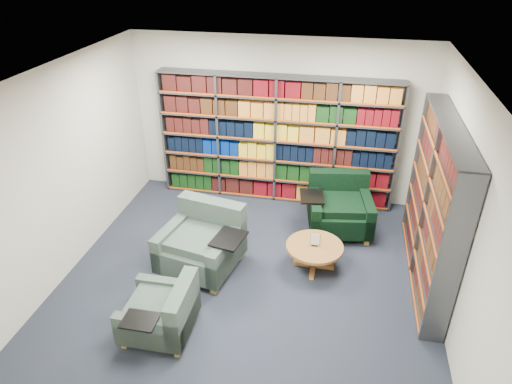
% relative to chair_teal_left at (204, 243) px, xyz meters
% --- Properties ---
extents(room_shell, '(5.02, 5.02, 2.82)m').
position_rel_chair_teal_left_xyz_m(room_shell, '(0.67, -0.22, 1.04)').
color(room_shell, black).
rests_on(room_shell, ground).
extents(bookshelf_back, '(4.00, 0.28, 2.20)m').
position_rel_chair_teal_left_xyz_m(bookshelf_back, '(0.67, 2.12, 0.73)').
color(bookshelf_back, '#47494F').
rests_on(bookshelf_back, ground).
extents(bookshelf_right, '(0.28, 2.50, 2.20)m').
position_rel_chair_teal_left_xyz_m(bookshelf_right, '(3.01, 0.38, 0.73)').
color(bookshelf_right, '#47494F').
rests_on(bookshelf_right, ground).
extents(chair_teal_left, '(1.27, 1.17, 0.90)m').
position_rel_chair_teal_left_xyz_m(chair_teal_left, '(0.00, 0.00, 0.00)').
color(chair_teal_left, '#002934').
rests_on(chair_teal_left, ground).
extents(chair_green_right, '(1.20, 1.09, 0.87)m').
position_rel_chair_teal_left_xyz_m(chair_green_right, '(1.82, 1.36, -0.01)').
color(chair_green_right, black).
rests_on(chair_green_right, ground).
extents(chair_teal_front, '(0.79, 0.92, 0.71)m').
position_rel_chair_teal_left_xyz_m(chair_teal_front, '(-0.07, -1.35, -0.08)').
color(chair_teal_front, '#002934').
rests_on(chair_teal_front, ground).
extents(coffee_table, '(0.80, 0.80, 0.56)m').
position_rel_chair_teal_left_xyz_m(coffee_table, '(1.54, 0.22, -0.06)').
color(coffee_table, olive).
rests_on(coffee_table, ground).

